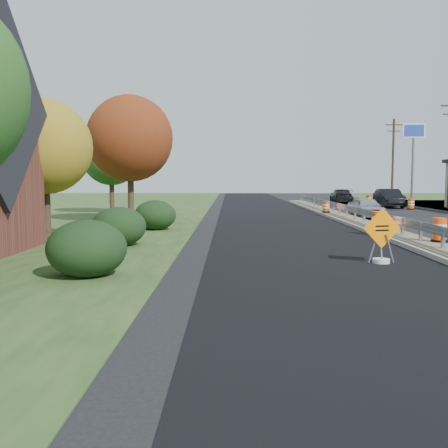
{
  "coord_description": "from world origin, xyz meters",
  "views": [
    {
      "loc": [
        -7.26,
        -18.89,
        2.57
      ],
      "look_at": [
        -7.44,
        -2.71,
        1.1
      ],
      "focal_mm": 40.0,
      "sensor_mm": 36.0,
      "label": 1
    }
  ],
  "objects_px": {
    "barrel_median_mid": "(377,221)",
    "car_dark_far": "(341,196)",
    "car_silver": "(366,207)",
    "car_dark_mid": "(389,198)",
    "caution_sign": "(381,249)",
    "barrel_shoulder_mid": "(411,204)",
    "barrel_median_far": "(326,207)",
    "barrel_shoulder_far": "(369,200)",
    "barrel_median_near": "(440,230)"
  },
  "relations": [
    {
      "from": "barrel_median_mid",
      "to": "car_silver",
      "type": "height_order",
      "value": "car_silver"
    },
    {
      "from": "caution_sign",
      "to": "car_dark_far",
      "type": "distance_m",
      "value": 37.2
    },
    {
      "from": "barrel_median_far",
      "to": "car_dark_far",
      "type": "xyz_separation_m",
      "value": [
        4.82,
        16.94,
        0.15
      ]
    },
    {
      "from": "barrel_median_near",
      "to": "car_silver",
      "type": "xyz_separation_m",
      "value": [
        1.25,
        14.58,
        0.02
      ]
    },
    {
      "from": "barrel_median_mid",
      "to": "car_dark_far",
      "type": "bearing_deg",
      "value": 80.52
    },
    {
      "from": "barrel_shoulder_far",
      "to": "caution_sign",
      "type": "bearing_deg",
      "value": -104.91
    },
    {
      "from": "barrel_median_near",
      "to": "barrel_shoulder_mid",
      "type": "relative_size",
      "value": 0.95
    },
    {
      "from": "car_dark_mid",
      "to": "barrel_median_far",
      "type": "bearing_deg",
      "value": -124.11
    },
    {
      "from": "caution_sign",
      "to": "barrel_shoulder_far",
      "type": "distance_m",
      "value": 37.47
    },
    {
      "from": "barrel_median_mid",
      "to": "car_silver",
      "type": "bearing_deg",
      "value": 77.23
    },
    {
      "from": "caution_sign",
      "to": "car_silver",
      "type": "bearing_deg",
      "value": 63.16
    },
    {
      "from": "barrel_median_mid",
      "to": "car_dark_far",
      "type": "relative_size",
      "value": 0.16
    },
    {
      "from": "barrel_median_far",
      "to": "car_dark_far",
      "type": "bearing_deg",
      "value": 74.1
    },
    {
      "from": "barrel_median_near",
      "to": "car_dark_far",
      "type": "height_order",
      "value": "car_dark_far"
    },
    {
      "from": "caution_sign",
      "to": "barrel_median_mid",
      "type": "distance_m",
      "value": 7.93
    },
    {
      "from": "barrel_median_mid",
      "to": "car_dark_far",
      "type": "xyz_separation_m",
      "value": [
        4.82,
        28.9,
        0.11
      ]
    },
    {
      "from": "caution_sign",
      "to": "barrel_median_mid",
      "type": "relative_size",
      "value": 1.98
    },
    {
      "from": "barrel_shoulder_far",
      "to": "car_silver",
      "type": "relative_size",
      "value": 0.22
    },
    {
      "from": "caution_sign",
      "to": "barrel_median_near",
      "type": "relative_size",
      "value": 1.9
    },
    {
      "from": "barrel_shoulder_mid",
      "to": "car_silver",
      "type": "distance_m",
      "value": 10.86
    },
    {
      "from": "caution_sign",
      "to": "barrel_median_near",
      "type": "distance_m",
      "value": 4.69
    },
    {
      "from": "car_silver",
      "to": "barrel_median_mid",
      "type": "bearing_deg",
      "value": -108.57
    },
    {
      "from": "car_silver",
      "to": "car_dark_mid",
      "type": "relative_size",
      "value": 0.79
    },
    {
      "from": "barrel_median_near",
      "to": "barrel_median_far",
      "type": "distance_m",
      "value": 16.21
    },
    {
      "from": "barrel_median_near",
      "to": "barrel_shoulder_far",
      "type": "relative_size",
      "value": 1.01
    },
    {
      "from": "caution_sign",
      "to": "barrel_median_mid",
      "type": "bearing_deg",
      "value": 61.71
    },
    {
      "from": "barrel_median_near",
      "to": "car_dark_far",
      "type": "distance_m",
      "value": 33.32
    },
    {
      "from": "barrel_median_near",
      "to": "car_dark_mid",
      "type": "relative_size",
      "value": 0.18
    },
    {
      "from": "caution_sign",
      "to": "barrel_shoulder_far",
      "type": "height_order",
      "value": "caution_sign"
    },
    {
      "from": "barrel_shoulder_far",
      "to": "barrel_median_near",
      "type": "bearing_deg",
      "value": -101.13
    },
    {
      "from": "barrel_median_far",
      "to": "car_dark_far",
      "type": "relative_size",
      "value": 0.15
    },
    {
      "from": "barrel_median_mid",
      "to": "car_dark_mid",
      "type": "height_order",
      "value": "car_dark_mid"
    },
    {
      "from": "barrel_median_near",
      "to": "barrel_shoulder_far",
      "type": "distance_m",
      "value": 33.41
    },
    {
      "from": "barrel_shoulder_mid",
      "to": "caution_sign",
      "type": "bearing_deg",
      "value": -111.53
    },
    {
      "from": "barrel_median_far",
      "to": "car_dark_mid",
      "type": "xyz_separation_m",
      "value": [
        7.55,
        10.07,
        0.23
      ]
    },
    {
      "from": "barrel_median_mid",
      "to": "barrel_median_far",
      "type": "height_order",
      "value": "barrel_median_mid"
    },
    {
      "from": "car_silver",
      "to": "caution_sign",
      "type": "bearing_deg",
      "value": -109.65
    },
    {
      "from": "barrel_median_far",
      "to": "car_dark_far",
      "type": "distance_m",
      "value": 17.61
    },
    {
      "from": "caution_sign",
      "to": "barrel_median_mid",
      "type": "height_order",
      "value": "caution_sign"
    },
    {
      "from": "barrel_median_far",
      "to": "barrel_shoulder_mid",
      "type": "height_order",
      "value": "barrel_median_far"
    },
    {
      "from": "caution_sign",
      "to": "barrel_median_far",
      "type": "relative_size",
      "value": 2.18
    },
    {
      "from": "barrel_median_mid",
      "to": "barrel_median_far",
      "type": "xyz_separation_m",
      "value": [
        -0.0,
        11.96,
        -0.04
      ]
    },
    {
      "from": "caution_sign",
      "to": "car_silver",
      "type": "xyz_separation_m",
      "value": [
        4.44,
        18.02,
        0.24
      ]
    },
    {
      "from": "barrel_median_far",
      "to": "barrel_shoulder_far",
      "type": "relative_size",
      "value": 0.88
    },
    {
      "from": "caution_sign",
      "to": "barrel_median_far",
      "type": "distance_m",
      "value": 19.72
    },
    {
      "from": "car_silver",
      "to": "barrel_shoulder_mid",
      "type": "bearing_deg",
      "value": 49.45
    },
    {
      "from": "barrel_median_near",
      "to": "barrel_median_far",
      "type": "relative_size",
      "value": 1.15
    },
    {
      "from": "barrel_median_far",
      "to": "car_dark_far",
      "type": "height_order",
      "value": "car_dark_far"
    },
    {
      "from": "car_dark_mid",
      "to": "car_silver",
      "type": "bearing_deg",
      "value": -111.28
    },
    {
      "from": "barrel_median_far",
      "to": "barrel_shoulder_far",
      "type": "height_order",
      "value": "barrel_median_far"
    }
  ]
}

